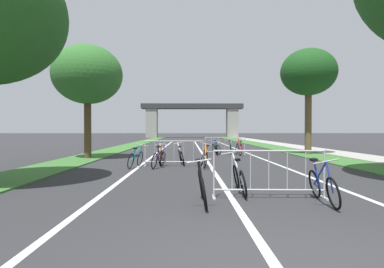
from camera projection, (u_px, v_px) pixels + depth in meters
The scene contains 24 objects.
grass_verge_left at pixel (134, 144), 31.71m from camera, with size 2.06×70.49×0.05m, color #386B2D.
grass_verge_right at pixel (259, 144), 31.90m from camera, with size 2.06×70.49×0.05m, color #386B2D.
sidewalk_path_right at pixel (279, 144), 31.93m from camera, with size 2.19×70.49×0.08m, color #9E9B93.
lane_stripe_center at pixel (200, 150), 23.36m from camera, with size 0.14×40.78×0.01m, color silver.
lane_stripe_right_lane at pixel (239, 150), 23.40m from camera, with size 0.14×40.78×0.01m, color silver.
lane_stripe_left_lane at pixel (161, 150), 23.31m from camera, with size 0.14×40.78×0.01m, color silver.
overpass_bridge at pixel (192, 115), 61.16m from camera, with size 19.65×2.89×6.58m.
tree_left_maple_mid at pixel (87, 75), 16.06m from camera, with size 3.55×3.55×5.84m.
tree_right_pine_near at pixel (308, 73), 18.83m from camera, with size 3.29×3.29×6.37m.
crowd_barrier_nearest at pixel (269, 174), 6.82m from camera, with size 2.47×0.54×1.05m.
crowd_barrier_second at pixel (174, 153), 12.88m from camera, with size 2.47×0.56×1.05m.
crowd_barrier_third at pixel (225, 146), 19.03m from camera, with size 2.45×0.46×1.05m.
bicycle_teal_0 at pixel (136, 158), 12.49m from camera, with size 0.67×1.70×0.92m.
bicycle_blue_1 at pixel (216, 148), 19.42m from camera, with size 0.70×1.57×0.92m.
bicycle_yellow_2 at pixel (161, 156), 13.32m from camera, with size 0.47×1.67×0.89m.
bicycle_red_3 at pixel (239, 149), 18.48m from camera, with size 0.51×1.65×1.02m.
bicycle_silver_4 at pixel (239, 178), 7.29m from camera, with size 0.56×1.68×0.99m.
bicycle_orange_5 at pixel (204, 158), 12.48m from camera, with size 0.46×1.69×0.97m.
bicycle_purple_6 at pixel (159, 159), 12.38m from camera, with size 0.67×1.60×0.95m.
bicycle_black_7 at pixel (202, 186), 6.30m from camera, with size 0.46×1.66×0.96m.
bicycle_white_8 at pixel (181, 157), 13.32m from camera, with size 0.57×1.59×0.97m.
bicycle_green_9 at pixel (231, 148), 19.44m from camera, with size 0.50×1.66×0.92m.
bicycle_teal_10 at pixel (216, 149), 18.58m from camera, with size 0.55×1.64×0.89m.
bicycle_blue_11 at pixel (323, 186), 6.33m from camera, with size 0.51×1.65×0.95m.
Camera 1 is at (-0.96, -2.94, 1.48)m, focal length 29.35 mm.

